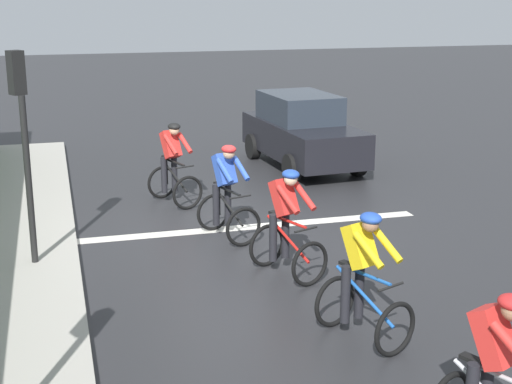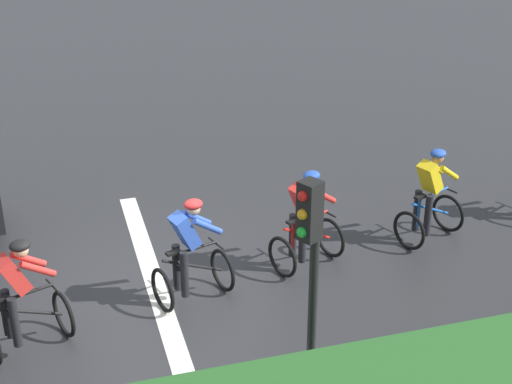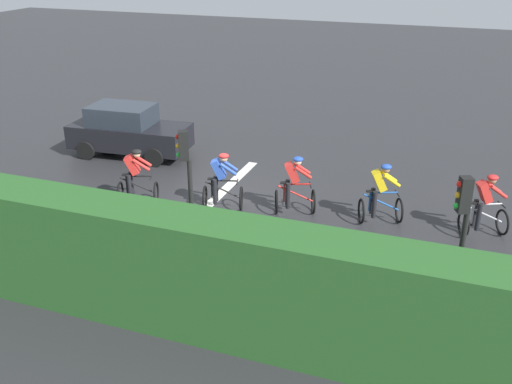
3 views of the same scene
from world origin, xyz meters
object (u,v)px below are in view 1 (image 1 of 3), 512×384
at_px(cyclist_mid, 286,225).
at_px(traffic_light_near_crossing, 22,127).
at_px(cyclist_lead, 496,381).
at_px(cyclist_fourth, 227,193).
at_px(cyclist_trailing, 173,165).
at_px(cyclist_second, 363,279).
at_px(car_black, 302,131).

xyz_separation_m(cyclist_mid, traffic_light_near_crossing, (3.70, -1.31, 1.43)).
height_order(cyclist_lead, cyclist_mid, same).
height_order(cyclist_fourth, cyclist_trailing, same).
bearing_deg(cyclist_second, car_black, -104.37).
height_order(cyclist_mid, cyclist_trailing, same).
distance_m(cyclist_lead, cyclist_mid, 4.90).
relative_size(cyclist_trailing, traffic_light_near_crossing, 0.50).
distance_m(cyclist_lead, car_black, 11.86).
height_order(cyclist_second, car_black, car_black).
xyz_separation_m(car_black, traffic_light_near_crossing, (6.26, 5.47, 1.35)).
distance_m(cyclist_second, cyclist_mid, 2.31).
bearing_deg(traffic_light_near_crossing, cyclist_trailing, -131.66).
bearing_deg(car_black, cyclist_mid, 69.28).
bearing_deg(cyclist_trailing, car_black, -145.70).
distance_m(cyclist_lead, cyclist_trailing, 9.34).
relative_size(cyclist_lead, traffic_light_near_crossing, 0.50).
distance_m(cyclist_mid, traffic_light_near_crossing, 4.18).
height_order(cyclist_lead, cyclist_fourth, same).
distance_m(cyclist_lead, traffic_light_near_crossing, 7.57).
bearing_deg(cyclist_trailing, cyclist_mid, 102.88).
bearing_deg(cyclist_mid, cyclist_lead, 94.89).
xyz_separation_m(cyclist_trailing, car_black, (-3.56, -2.43, 0.08)).
relative_size(cyclist_fourth, cyclist_trailing, 1.00).
height_order(cyclist_second, cyclist_trailing, same).
xyz_separation_m(cyclist_mid, cyclist_trailing, (1.00, -4.35, 0.00)).
height_order(cyclist_second, cyclist_mid, same).
distance_m(cyclist_fourth, car_black, 5.69).
xyz_separation_m(cyclist_trailing, traffic_light_near_crossing, (2.70, 3.04, 1.43)).
bearing_deg(cyclist_second, traffic_light_near_crossing, -42.58).
relative_size(cyclist_mid, car_black, 0.39).
bearing_deg(traffic_light_near_crossing, cyclist_mid, 160.43).
bearing_deg(cyclist_fourth, cyclist_trailing, -77.23).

